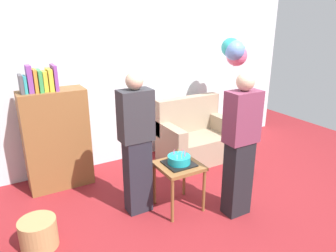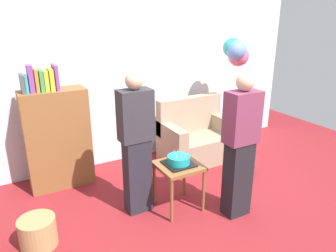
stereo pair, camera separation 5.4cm
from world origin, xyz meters
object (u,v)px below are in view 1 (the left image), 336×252
at_px(side_table, 179,171).
at_px(wicker_basket, 39,233).
at_px(person_blowing_candles, 137,144).
at_px(handbag, 246,167).
at_px(person_holding_cake, 240,146).
at_px(balloon_bunch, 235,51).
at_px(couch, 195,138).
at_px(bookshelf, 56,137).
at_px(birthday_cake, 179,160).

distance_m(side_table, wicker_basket, 1.59).
relative_size(person_blowing_candles, handbag, 5.82).
xyz_separation_m(person_holding_cake, handbag, (0.78, 0.66, -0.73)).
distance_m(person_holding_cake, handbag, 1.26).
bearing_deg(balloon_bunch, person_holding_cake, -127.40).
relative_size(side_table, wicker_basket, 1.57).
distance_m(couch, bookshelf, 2.07).
height_order(birthday_cake, person_blowing_candles, person_blowing_candles).
height_order(person_holding_cake, handbag, person_holding_cake).
distance_m(birthday_cake, balloon_bunch, 2.12).
bearing_deg(handbag, bookshelf, 157.28).
height_order(person_blowing_candles, handbag, person_blowing_candles).
height_order(birthday_cake, wicker_basket, birthday_cake).
bearing_deg(birthday_cake, couch, 48.01).
xyz_separation_m(wicker_basket, handbag, (2.85, 0.14, -0.05)).
relative_size(birthday_cake, balloon_bunch, 0.17).
bearing_deg(person_holding_cake, couch, -113.62).
bearing_deg(person_blowing_candles, couch, 26.60).
distance_m(bookshelf, balloon_bunch, 2.85).
distance_m(couch, wicker_basket, 2.67).
distance_m(couch, birthday_cake, 1.44).
bearing_deg(handbag, person_blowing_candles, -178.32).
height_order(couch, side_table, couch).
bearing_deg(birthday_cake, bookshelf, 131.14).
bearing_deg(person_holding_cake, side_table, -46.12).
distance_m(person_blowing_candles, handbag, 1.88).
xyz_separation_m(couch, person_blowing_candles, (-1.37, -0.85, 0.49)).
relative_size(bookshelf, birthday_cake, 5.06).
bearing_deg(bookshelf, person_blowing_candles, -57.98).
distance_m(person_holding_cake, wicker_basket, 2.24).
height_order(bookshelf, balloon_bunch, balloon_bunch).
distance_m(person_holding_cake, balloon_bunch, 1.92).
bearing_deg(person_blowing_candles, handbag, -3.60).
height_order(bookshelf, wicker_basket, bookshelf).
relative_size(bookshelf, side_table, 2.87).
xyz_separation_m(person_blowing_candles, handbag, (1.73, 0.05, -0.73)).
height_order(wicker_basket, balloon_bunch, balloon_bunch).
bearing_deg(person_blowing_candles, person_holding_cake, -37.96).
height_order(bookshelf, side_table, bookshelf).
xyz_separation_m(bookshelf, person_holding_cake, (1.61, -1.66, 0.14)).
xyz_separation_m(birthday_cake, balloon_bunch, (1.58, 0.97, 1.03)).
xyz_separation_m(couch, wicker_basket, (-2.49, -0.95, -0.19)).
bearing_deg(bookshelf, handbag, -22.72).
xyz_separation_m(person_blowing_candles, wicker_basket, (-1.12, -0.09, -0.68)).
bearing_deg(birthday_cake, handbag, 10.64).
distance_m(side_table, birthday_cake, 0.13).
distance_m(person_blowing_candles, balloon_bunch, 2.30).
distance_m(birthday_cake, handbag, 1.42).
bearing_deg(side_table, wicker_basket, 176.23).
bearing_deg(side_table, handbag, 10.64).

